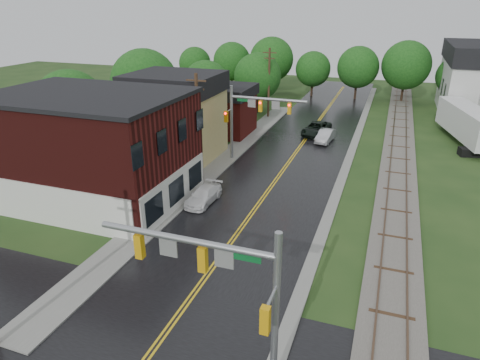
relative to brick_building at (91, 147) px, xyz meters
The scene contains 20 objects.
main_road 19.95m from the brick_building, 50.23° to the left, with size 10.00×90.00×0.02m, color black.
cross_road 18.49m from the brick_building, 46.16° to the right, with size 60.00×9.00×0.02m, color black.
curb_right 27.15m from the brick_building, 48.20° to the left, with size 0.80×70.00×0.12m, color gray.
sidewalk_left 12.52m from the brick_building, 57.86° to the left, with size 2.40×50.00×0.12m, color gray.
brick_building is the anchor object (origin of this frame).
yellow_house 11.14m from the brick_building, 82.32° to the left, with size 8.00×7.00×6.40m, color tan.
darkred_building 20.25m from the brick_building, 82.92° to the left, with size 7.00×6.00×4.40m, color #3F0F0C.
railroad 30.36m from the brick_building, 41.66° to the left, with size 3.20×80.00×0.30m.
traffic_signal_near 20.60m from the brick_building, 39.17° to the right, with size 7.34×0.30×7.20m.
traffic_signal_far 15.03m from the brick_building, 53.08° to the left, with size 7.34×0.43×7.20m.
utility_pole_b 9.03m from the brick_building, 50.93° to the left, with size 1.80×0.28×9.00m.
utility_pole_c 29.56m from the brick_building, 78.91° to the left, with size 1.80×0.28×9.00m.
tree_left_a 10.14m from the brick_building, 136.87° to the left, with size 6.80×6.80×8.67m.
tree_left_b 17.80m from the brick_building, 107.61° to the left, with size 7.60×7.60×9.69m.
tree_left_c 24.94m from the brick_building, 93.14° to the left, with size 6.00×6.00×7.65m.
tree_left_e 31.12m from the brick_building, 83.29° to the left, with size 6.40×6.40×8.16m.
suv_dark 26.75m from the brick_building, 59.95° to the left, with size 2.43×5.28×1.47m, color black.
sedan_silver 25.60m from the brick_building, 54.55° to the left, with size 1.41×4.05×1.33m, color #B1B2B6.
pickup_white 9.30m from the brick_building, 12.30° to the left, with size 1.68×4.13×1.20m, color white.
semi_trailer 38.73m from the brick_building, 41.00° to the left, with size 5.45×12.62×3.88m.
Camera 1 is at (8.63, -10.37, 14.44)m, focal length 32.00 mm.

